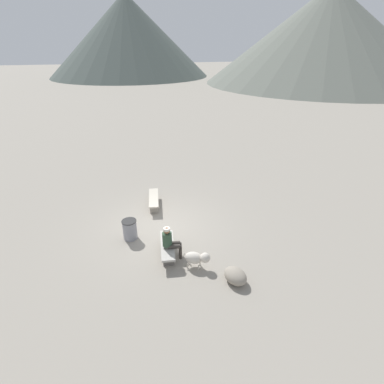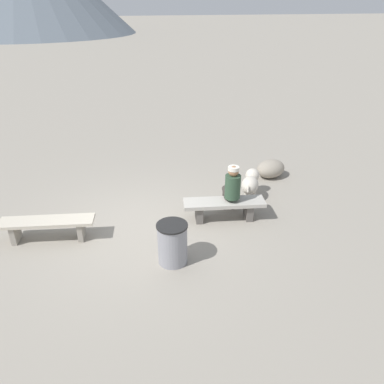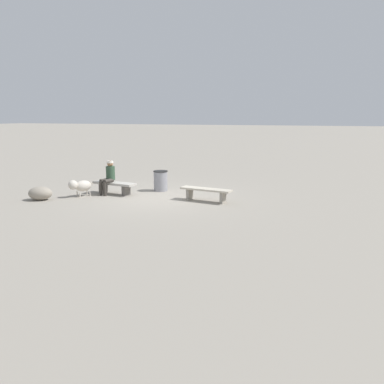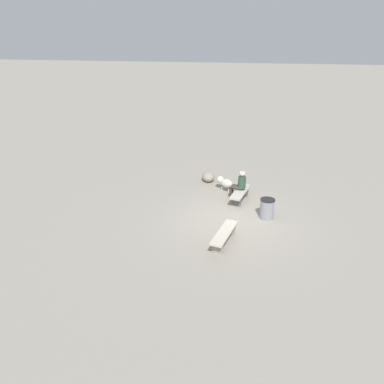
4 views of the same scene
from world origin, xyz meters
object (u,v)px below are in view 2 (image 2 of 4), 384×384
at_px(bench_left, 47,225).
at_px(boulder, 271,169).
at_px(seated_person, 232,187).
at_px(trash_bin, 172,243).
at_px(dog, 251,182).
at_px(bench_right, 224,206).

xyz_separation_m(bench_left, boulder, (5.36, 1.75, -0.10)).
distance_m(seated_person, trash_bin, 1.97).
distance_m(dog, trash_bin, 2.97).
height_order(dog, boulder, dog).
bearing_deg(dog, trash_bin, 160.72).
height_order(seated_person, boulder, seated_person).
bearing_deg(trash_bin, seated_person, 40.27).
height_order(bench_right, dog, dog).
bearing_deg(trash_bin, boulder, 43.40).
bearing_deg(seated_person, dog, 55.97).
bearing_deg(bench_left, seated_person, 8.59).
distance_m(bench_right, trash_bin, 1.77).
xyz_separation_m(bench_left, bench_right, (3.53, -0.02, -0.01)).
distance_m(bench_left, bench_right, 3.53).
height_order(bench_left, seated_person, seated_person).
distance_m(seated_person, dog, 1.07).
bearing_deg(boulder, bench_left, -161.87).
xyz_separation_m(trash_bin, boulder, (3.13, 2.96, -0.16)).
bearing_deg(trash_bin, bench_right, 42.11).
height_order(dog, trash_bin, trash_bin).
height_order(bench_left, dog, dog).
bearing_deg(bench_right, boulder, 52.11).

